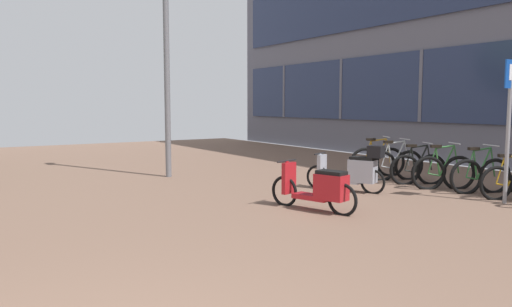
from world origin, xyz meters
TOP-DOWN VIEW (x-y plane):
  - bicycle_rack_01 at (8.38, 2.32)m, footprint 1.18×0.63m
  - bicycle_rack_02 at (8.49, 3.03)m, footprint 1.32×0.58m
  - bicycle_rack_03 at (8.27, 3.73)m, footprint 1.28×0.73m
  - bicycle_rack_04 at (8.34, 4.43)m, footprint 1.21×0.66m
  - bicycle_rack_05 at (8.39, 5.14)m, footprint 1.37×0.60m
  - bicycle_rack_06 at (8.54, 5.84)m, footprint 1.29×0.72m
  - scooter_near at (4.68, 3.49)m, footprint 0.73×1.67m
  - scooter_mid at (6.48, 4.51)m, footprint 0.93×1.60m
  - parking_sign at (7.95, 2.18)m, footprint 0.40×0.07m
  - lamp_post at (4.08, 8.50)m, footprint 0.20×0.52m

SIDE VIEW (x-z plane):
  - bicycle_rack_01 at x=8.38m, z-range -0.14..0.80m
  - bicycle_rack_04 at x=8.34m, z-range -0.15..0.83m
  - bicycle_rack_02 at x=8.49m, z-range -0.15..0.86m
  - bicycle_rack_05 at x=8.39m, z-range -0.15..0.86m
  - bicycle_rack_03 at x=8.27m, z-range -0.15..0.87m
  - bicycle_rack_06 at x=8.54m, z-range -0.15..0.87m
  - scooter_near at x=4.68m, z-range -0.03..0.81m
  - scooter_mid at x=6.48m, z-range -0.05..0.94m
  - parking_sign at x=7.95m, z-range 0.30..2.86m
  - lamp_post at x=4.08m, z-range 0.32..6.63m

